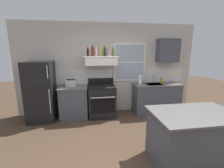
# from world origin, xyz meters

# --- Properties ---
(ground_plane) EXTENTS (16.00, 16.00, 0.00)m
(ground_plane) POSITION_xyz_m (0.00, 0.00, 0.00)
(ground_plane) COLOR #4C3828
(back_wall) EXTENTS (5.40, 0.11, 2.70)m
(back_wall) POSITION_xyz_m (0.03, 2.23, 1.35)
(back_wall) COLOR beige
(back_wall) RESTS_ON ground_plane
(refrigerator) EXTENTS (0.70, 0.72, 1.62)m
(refrigerator) POSITION_xyz_m (-1.90, 1.84, 0.81)
(refrigerator) COLOR black
(refrigerator) RESTS_ON ground_plane
(counter_left_of_stove) EXTENTS (0.79, 0.63, 0.91)m
(counter_left_of_stove) POSITION_xyz_m (-1.05, 1.90, 0.46)
(counter_left_of_stove) COLOR #474C56
(counter_left_of_stove) RESTS_ON ground_plane
(toaster) EXTENTS (0.30, 0.20, 0.19)m
(toaster) POSITION_xyz_m (-1.11, 1.93, 1.01)
(toaster) COLOR silver
(toaster) RESTS_ON counter_left_of_stove
(stove_range) EXTENTS (0.76, 0.69, 1.09)m
(stove_range) POSITION_xyz_m (-0.25, 1.86, 0.46)
(stove_range) COLOR black
(stove_range) RESTS_ON ground_plane
(range_hood_shelf) EXTENTS (0.96, 0.52, 0.24)m
(range_hood_shelf) POSITION_xyz_m (-0.25, 1.96, 1.62)
(range_hood_shelf) COLOR white
(bottle_balsamic_dark) EXTENTS (0.06, 0.06, 0.25)m
(bottle_balsamic_dark) POSITION_xyz_m (-0.61, 1.95, 1.85)
(bottle_balsamic_dark) COLOR black
(bottle_balsamic_dark) RESTS_ON range_hood_shelf
(bottle_red_label_wine) EXTENTS (0.07, 0.07, 0.32)m
(bottle_red_label_wine) POSITION_xyz_m (-0.48, 1.97, 1.88)
(bottle_red_label_wine) COLOR maroon
(bottle_red_label_wine) RESTS_ON range_hood_shelf
(bottle_clear_tall) EXTENTS (0.06, 0.06, 0.30)m
(bottle_clear_tall) POSITION_xyz_m (-0.37, 2.02, 1.87)
(bottle_clear_tall) COLOR silver
(bottle_clear_tall) RESTS_ON range_hood_shelf
(bottle_champagne_gold_foil) EXTENTS (0.08, 0.08, 0.33)m
(bottle_champagne_gold_foil) POSITION_xyz_m (-0.26, 2.01, 1.88)
(bottle_champagne_gold_foil) COLOR #B29333
(bottle_champagne_gold_foil) RESTS_ON range_hood_shelf
(bottle_dark_green_wine) EXTENTS (0.07, 0.07, 0.28)m
(bottle_dark_green_wine) POSITION_xyz_m (-0.13, 2.02, 1.86)
(bottle_dark_green_wine) COLOR #143819
(bottle_dark_green_wine) RESTS_ON range_hood_shelf
(bottle_rose_pink) EXTENTS (0.07, 0.07, 0.31)m
(bottle_rose_pink) POSITION_xyz_m (-0.02, 1.90, 1.87)
(bottle_rose_pink) COLOR #C67F84
(bottle_rose_pink) RESTS_ON range_hood_shelf
(bottle_olive_oil_square) EXTENTS (0.06, 0.06, 0.26)m
(bottle_olive_oil_square) POSITION_xyz_m (0.11, 2.02, 1.85)
(bottle_olive_oil_square) COLOR #4C601E
(bottle_olive_oil_square) RESTS_ON range_hood_shelf
(counter_right_with_sink) EXTENTS (1.43, 0.63, 0.91)m
(counter_right_with_sink) POSITION_xyz_m (1.45, 1.90, 0.46)
(counter_right_with_sink) COLOR #474C56
(counter_right_with_sink) RESTS_ON ground_plane
(sink_faucet) EXTENTS (0.03, 0.17, 0.28)m
(sink_faucet) POSITION_xyz_m (1.35, 2.00, 1.08)
(sink_faucet) COLOR silver
(sink_faucet) RESTS_ON counter_right_with_sink
(paper_towel_roll) EXTENTS (0.11, 0.11, 0.27)m
(paper_towel_roll) POSITION_xyz_m (0.91, 1.90, 1.04)
(paper_towel_roll) COLOR white
(paper_towel_roll) RESTS_ON counter_right_with_sink
(dish_soap_bottle) EXTENTS (0.06, 0.06, 0.18)m
(dish_soap_bottle) POSITION_xyz_m (1.63, 2.00, 1.00)
(dish_soap_bottle) COLOR orange
(dish_soap_bottle) RESTS_ON counter_right_with_sink
(kitchen_island) EXTENTS (1.40, 0.90, 0.91)m
(kitchen_island) POSITION_xyz_m (1.09, -0.32, 0.46)
(kitchen_island) COLOR #474C56
(kitchen_island) RESTS_ON ground_plane
(upper_cabinet_right) EXTENTS (0.64, 0.32, 0.70)m
(upper_cabinet_right) POSITION_xyz_m (1.80, 2.04, 1.90)
(upper_cabinet_right) COLOR #474C56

